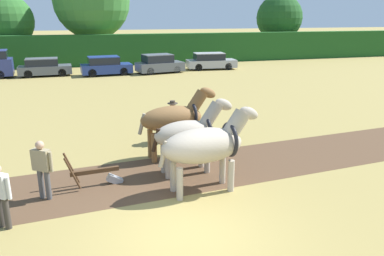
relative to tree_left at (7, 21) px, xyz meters
The scene contains 17 objects.
ground_plane 34.76m from the tree_left, 75.63° to the right, with size 240.00×240.00×0.00m, color #998447.
plowed_furrow_strip 31.09m from the tree_left, 81.91° to the right, with size 34.45×3.00×0.01m, color brown.
hedgerow 9.55m from the tree_left, 20.80° to the right, with size 77.61×1.23×2.91m, color #1E511E.
tree_left is the anchor object (origin of this frame).
tree_center_left 8.18m from the tree_left, ahead, with size 7.48×7.48×9.77m.
tree_center 28.82m from the tree_left, ahead, with size 5.23×5.23×6.97m.
draft_horse_lead_left 33.03m from the tree_left, 72.84° to the right, with size 2.95×1.19×2.37m.
draft_horse_lead_right 31.71m from the tree_left, 72.29° to the right, with size 2.66×1.02×2.33m.
draft_horse_trail_left 30.37m from the tree_left, 71.71° to the right, with size 2.81×1.06×2.43m.
plow 31.31m from the tree_left, 77.18° to the right, with size 1.61×0.49×1.13m.
farmer_at_plow 31.39m from the tree_left, 79.92° to the right, with size 0.56×0.43×1.62m.
farmer_beside_team 28.98m from the tree_left, 70.10° to the right, with size 0.40×0.63×1.60m.
farmer_onlooker_left 32.50m from the tree_left, 81.66° to the right, with size 0.52×0.44×1.56m.
parked_car_left 9.94m from the tree_left, 66.83° to the right, with size 4.07×1.92×1.41m.
parked_car_center_left 13.08m from the tree_left, 48.39° to the right, with size 4.10×2.12×1.50m.
parked_car_center 16.26m from the tree_left, 36.54° to the right, with size 4.12×2.51×1.55m.
parked_car_center_right 19.89m from the tree_left, 25.87° to the right, with size 4.46×2.05×1.45m.
Camera 1 is at (-1.85, -7.02, 4.69)m, focal length 35.00 mm.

